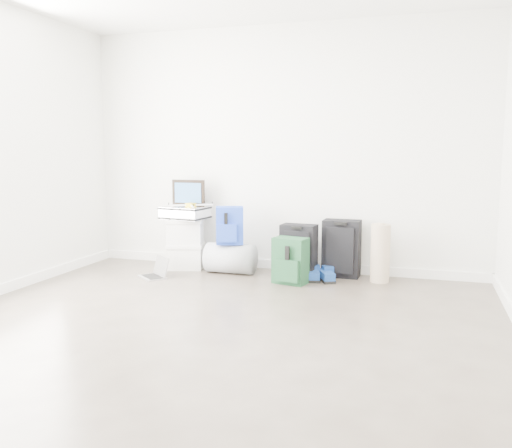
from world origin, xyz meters
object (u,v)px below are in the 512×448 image
(large_suitcase, at_px, (298,251))
(carry_on, at_px, (341,249))
(duffel_bag, at_px, (231,258))
(boxes_stack, at_px, (186,243))
(briefcase, at_px, (185,213))
(laptop, at_px, (156,272))

(large_suitcase, xyz_separation_m, carry_on, (0.43, 0.18, 0.02))
(duffel_bag, distance_m, carry_on, 1.21)
(boxes_stack, relative_size, duffel_bag, 1.08)
(briefcase, relative_size, carry_on, 0.79)
(briefcase, relative_size, large_suitcase, 0.85)
(briefcase, relative_size, duffel_bag, 0.91)
(boxes_stack, relative_size, laptop, 1.51)
(large_suitcase, xyz_separation_m, laptop, (-1.45, -0.44, -0.23))
(duffel_bag, xyz_separation_m, laptop, (-0.69, -0.43, -0.11))
(briefcase, xyz_separation_m, laptop, (-0.12, -0.50, -0.59))
(boxes_stack, height_order, carry_on, carry_on)
(boxes_stack, distance_m, carry_on, 1.76)
(briefcase, height_order, large_suitcase, briefcase)
(boxes_stack, xyz_separation_m, carry_on, (1.76, 0.11, 0.02))
(boxes_stack, bearing_deg, briefcase, 101.77)
(briefcase, height_order, duffel_bag, briefcase)
(briefcase, xyz_separation_m, duffel_bag, (0.57, -0.08, -0.48))
(boxes_stack, relative_size, large_suitcase, 1.01)
(carry_on, bearing_deg, boxes_stack, -173.77)
(duffel_bag, bearing_deg, carry_on, 9.82)
(carry_on, bearing_deg, large_suitcase, -155.14)
(briefcase, bearing_deg, laptop, -95.22)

